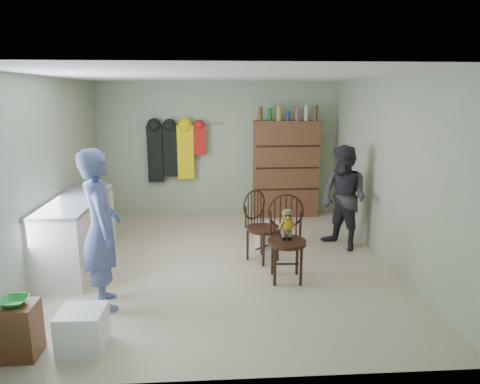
{
  "coord_description": "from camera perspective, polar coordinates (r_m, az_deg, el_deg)",
  "views": [
    {
      "loc": [
        -0.12,
        -5.56,
        2.28
      ],
      "look_at": [
        0.25,
        0.2,
        0.95
      ],
      "focal_mm": 32.0,
      "sensor_mm": 36.0,
      "label": 1
    }
  ],
  "objects": [
    {
      "name": "chair_front",
      "position": [
        5.34,
        6.22,
        -5.4
      ],
      "size": [
        0.5,
        0.5,
        1.07
      ],
      "rotation": [
        0.0,
        0.0,
        -0.05
      ],
      "color": "black",
      "rests_on": "ground"
    },
    {
      "name": "person_right",
      "position": [
        6.51,
        13.67,
        -0.76
      ],
      "size": [
        0.9,
        0.95,
        1.55
      ],
      "primitive_type": "imported",
      "rotation": [
        0.0,
        0.0,
        -1.01
      ],
      "color": "#2D2B33",
      "rests_on": "ground"
    },
    {
      "name": "counter",
      "position": [
        6.13,
        -20.96,
        -5.08
      ],
      "size": [
        0.64,
        1.86,
        0.94
      ],
      "color": "silver",
      "rests_on": "ground"
    },
    {
      "name": "coat_rack",
      "position": [
        8.04,
        -8.75,
        5.46
      ],
      "size": [
        1.42,
        0.12,
        1.09
      ],
      "color": "#99999E",
      "rests_on": "ground"
    },
    {
      "name": "ground_plane",
      "position": [
        6.01,
        -2.29,
        -9.33
      ],
      "size": [
        5.0,
        5.0,
        0.0
      ],
      "primitive_type": "plane",
      "color": "beige",
      "rests_on": "ground"
    },
    {
      "name": "stool",
      "position": [
        4.41,
        -27.54,
        -16.07
      ],
      "size": [
        0.35,
        0.3,
        0.5
      ],
      "primitive_type": "cube",
      "color": "brown",
      "rests_on": "ground"
    },
    {
      "name": "striped_bag",
      "position": [
        6.48,
        3.8,
        -5.83
      ],
      "size": [
        0.42,
        0.35,
        0.39
      ],
      "primitive_type": "cube",
      "rotation": [
        0.0,
        0.0,
        0.21
      ],
      "color": "#E58272",
      "rests_on": "ground"
    },
    {
      "name": "person_left",
      "position": [
        4.8,
        -18.05,
        -4.77
      ],
      "size": [
        0.61,
        0.74,
        1.74
      ],
      "primitive_type": "imported",
      "rotation": [
        0.0,
        0.0,
        1.93
      ],
      "color": "#4F5991",
      "rests_on": "ground"
    },
    {
      "name": "chair_far",
      "position": [
        5.94,
        2.69,
        -4.16
      ],
      "size": [
        0.62,
        0.62,
        0.99
      ],
      "rotation": [
        0.0,
        0.0,
        0.7
      ],
      "color": "black",
      "rests_on": "ground"
    },
    {
      "name": "room_walls",
      "position": [
        6.13,
        -2.55,
        6.39
      ],
      "size": [
        5.0,
        5.0,
        5.0
      ],
      "color": "#A5B295",
      "rests_on": "ground"
    },
    {
      "name": "bowl",
      "position": [
        4.28,
        -27.93,
        -12.79
      ],
      "size": [
        0.24,
        0.24,
        0.06
      ],
      "primitive_type": "imported",
      "color": "green",
      "rests_on": "stool"
    },
    {
      "name": "dresser",
      "position": [
        8.09,
        6.13,
        3.18
      ],
      "size": [
        1.2,
        0.39,
        2.07
      ],
      "color": "brown",
      "rests_on": "ground"
    },
    {
      "name": "plastic_tub",
      "position": [
        4.32,
        -20.23,
        -16.83
      ],
      "size": [
        0.41,
        0.39,
        0.38
      ],
      "primitive_type": "cube",
      "rotation": [
        0.0,
        0.0,
        -0.02
      ],
      "color": "white",
      "rests_on": "ground"
    }
  ]
}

